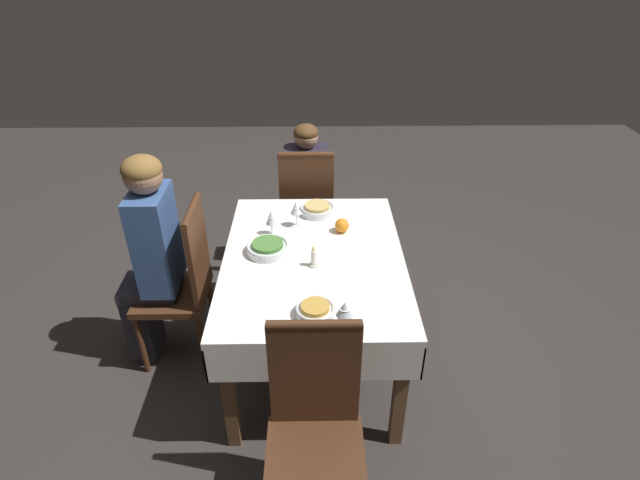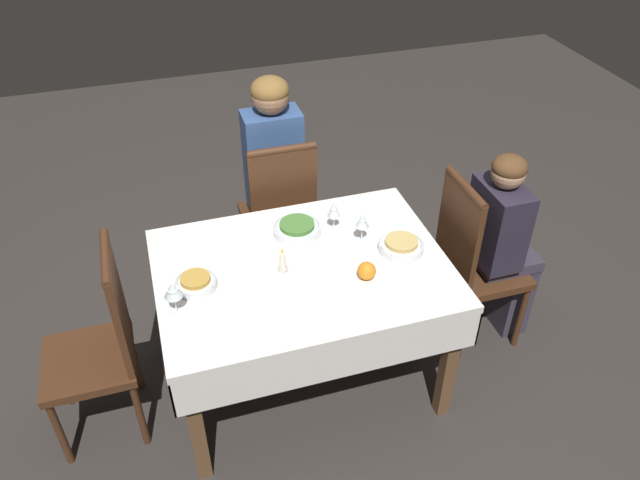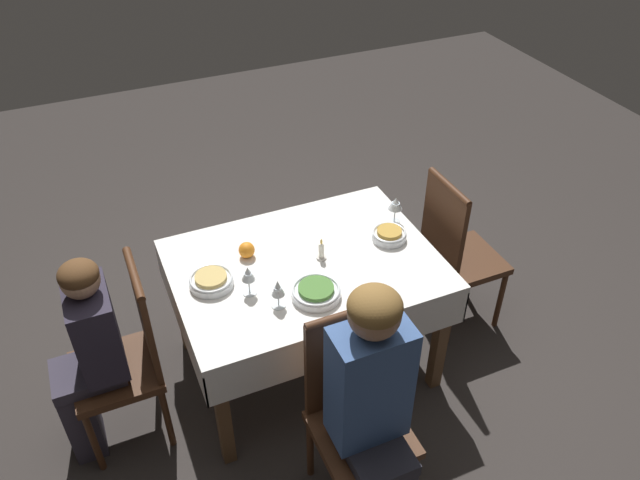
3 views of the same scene
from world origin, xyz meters
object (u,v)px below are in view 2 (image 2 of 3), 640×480
at_px(person_adult_denim, 272,169).
at_px(bowl_east, 196,282).
at_px(wine_glass_east, 173,291).
at_px(chair_south, 280,211).
at_px(wine_glass_south, 334,210).
at_px(chair_east, 102,341).
at_px(candle_centerpiece, 282,262).
at_px(dining_table, 302,282).
at_px(person_child_dark, 504,241).
at_px(orange_fruit, 367,271).
at_px(bowl_west, 401,245).
at_px(chair_west, 472,258).
at_px(bowl_south, 297,228).
at_px(wine_glass_west, 362,222).

relative_size(person_adult_denim, bowl_east, 7.21).
distance_m(person_adult_denim, wine_glass_east, 1.18).
relative_size(chair_south, person_adult_denim, 0.78).
relative_size(person_adult_denim, wine_glass_south, 8.56).
height_order(chair_east, candle_centerpiece, chair_east).
bearing_deg(dining_table, chair_east, -0.15).
height_order(dining_table, person_child_dark, person_child_dark).
relative_size(chair_east, candle_centerpiece, 8.39).
xyz_separation_m(chair_east, wine_glass_south, (-1.10, -0.23, 0.30)).
xyz_separation_m(person_child_dark, orange_fruit, (0.80, 0.20, 0.17)).
xyz_separation_m(dining_table, bowl_west, (-0.45, 0.02, 0.12)).
xyz_separation_m(person_child_dark, bowl_east, (1.50, 0.05, 0.16)).
xyz_separation_m(chair_west, bowl_east, (1.34, 0.05, 0.23)).
xyz_separation_m(chair_south, bowl_west, (-0.38, 0.74, 0.23)).
bearing_deg(orange_fruit, wine_glass_south, -86.95).
bearing_deg(chair_east, bowl_east, 89.01).
bearing_deg(person_child_dark, bowl_south, 79.04).
bearing_deg(wine_glass_east, dining_table, -167.23).
distance_m(wine_glass_west, candle_centerpiece, 0.41).
distance_m(chair_west, orange_fruit, 0.72).
height_order(person_adult_denim, bowl_west, person_adult_denim).
bearing_deg(orange_fruit, chair_east, -8.09).
xyz_separation_m(bowl_south, candle_centerpiece, (0.13, 0.23, 0.01)).
height_order(chair_east, person_adult_denim, person_adult_denim).
height_order(chair_east, wine_glass_south, chair_east).
bearing_deg(bowl_south, person_child_dark, 169.04).
height_order(bowl_south, bowl_east, same).
height_order(person_adult_denim, candle_centerpiece, person_adult_denim).
height_order(bowl_east, wine_glass_east, wine_glass_east).
bearing_deg(bowl_east, chair_south, -126.55).
bearing_deg(bowl_west, chair_west, -171.00).
xyz_separation_m(wine_glass_south, orange_fruit, (-0.02, 0.38, -0.06)).
height_order(dining_table, orange_fruit, orange_fruit).
distance_m(chair_east, person_adult_denim, 1.30).
height_order(dining_table, wine_glass_east, wine_glass_east).
bearing_deg(wine_glass_south, chair_east, 11.53).
height_order(bowl_south, candle_centerpiece, candle_centerpiece).
distance_m(chair_west, person_child_dark, 0.18).
distance_m(chair_south, chair_west, 1.05).
height_order(dining_table, candle_centerpiece, candle_centerpiece).
relative_size(bowl_west, wine_glass_east, 1.37).
relative_size(chair_south, bowl_west, 4.78).
height_order(bowl_south, wine_glass_west, wine_glass_west).
relative_size(person_child_dark, bowl_east, 6.23).
height_order(chair_south, orange_fruit, chair_south).
relative_size(bowl_south, bowl_west, 1.10).
distance_m(person_adult_denim, candle_centerpiece, 0.88).
bearing_deg(person_adult_denim, bowl_south, 87.26).
relative_size(wine_glass_south, bowl_west, 0.72).
distance_m(chair_west, wine_glass_west, 0.65).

